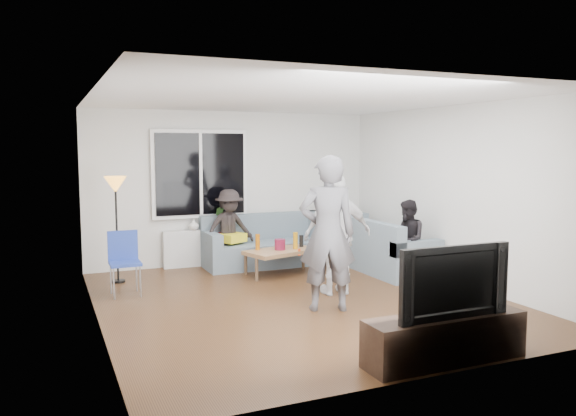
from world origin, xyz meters
name	(u,v)px	position (x,y,z in m)	size (l,w,h in m)	color
floor	(299,302)	(0.00, 0.00, -0.02)	(5.00, 5.50, 0.04)	#56351C
ceiling	(300,97)	(0.00, 0.00, 2.62)	(5.00, 5.50, 0.04)	white
wall_back	(233,188)	(0.00, 2.77, 1.30)	(5.00, 0.04, 2.60)	silver
wall_front	(436,229)	(0.00, -2.77, 1.30)	(5.00, 0.04, 2.60)	silver
wall_left	(93,210)	(-2.52, 0.00, 1.30)	(0.04, 5.50, 2.60)	silver
wall_right	(456,195)	(2.52, 0.00, 1.30)	(0.04, 5.50, 2.60)	silver
window_frame	(200,174)	(-0.60, 2.69, 1.55)	(1.62, 0.06, 1.47)	white
window_glass	(201,174)	(-0.60, 2.65, 1.55)	(1.50, 0.02, 1.35)	black
window_mullion	(201,174)	(-0.60, 2.64, 1.55)	(0.05, 0.03, 1.35)	white
radiator	(202,248)	(-0.60, 2.65, 0.31)	(1.30, 0.12, 0.62)	silver
potted_plant	(218,218)	(-0.32, 2.62, 0.81)	(0.21, 0.17, 0.38)	#376428
vase	(194,225)	(-0.74, 2.62, 0.71)	(0.17, 0.17, 0.18)	white
sofa_back_section	(271,240)	(0.51, 2.27, 0.42)	(2.30, 0.85, 0.85)	slate
sofa_right_section	(383,244)	(2.02, 1.14, 0.42)	(0.85, 2.00, 0.85)	slate
sofa_corner	(336,236)	(1.75, 2.27, 0.42)	(0.85, 0.85, 0.85)	slate
cushion_yellow	(232,238)	(-0.19, 2.25, 0.51)	(0.38, 0.32, 0.14)	yellow
cushion_red	(226,237)	(-0.27, 2.33, 0.51)	(0.36, 0.30, 0.13)	maroon
coffee_table	(281,262)	(0.36, 1.48, 0.20)	(1.10, 0.60, 0.40)	#9F764D
pitcher	(280,244)	(0.34, 1.47, 0.49)	(0.17, 0.17, 0.17)	maroon
side_chair	(125,264)	(-2.05, 1.14, 0.43)	(0.40, 0.40, 0.86)	#243C9C
floor_lamp	(117,230)	(-2.05, 1.97, 0.78)	(0.32, 0.32, 1.56)	#FFA030
player_left	(327,233)	(0.13, -0.54, 0.95)	(0.69, 0.45, 1.90)	#535358
player_right	(338,234)	(0.62, 0.10, 0.82)	(0.96, 0.40, 1.64)	white
spectator_right	(408,239)	(2.02, 0.48, 0.60)	(0.59, 0.46, 1.21)	black
spectator_back	(229,229)	(-0.22, 2.30, 0.65)	(0.84, 0.49, 1.31)	black
tv_console	(445,339)	(0.35, -2.50, 0.22)	(1.60, 0.40, 0.44)	#302218
television	(447,280)	(0.35, -2.50, 0.78)	(1.17, 0.15, 0.67)	black
bottle_d	(295,241)	(0.59, 1.45, 0.53)	(0.07, 0.07, 0.27)	orange
bottle_a	(258,242)	(0.02, 1.61, 0.52)	(0.07, 0.07, 0.25)	#C0630B
bottle_e	(301,241)	(0.76, 1.58, 0.50)	(0.07, 0.07, 0.19)	black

